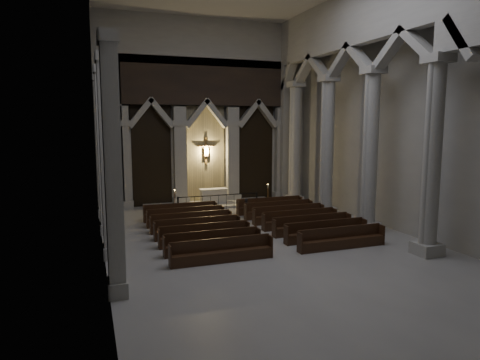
{
  "coord_description": "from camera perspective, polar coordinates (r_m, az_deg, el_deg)",
  "views": [
    {
      "loc": [
        -7.44,
        -15.94,
        5.4
      ],
      "look_at": [
        -0.69,
        3.0,
        2.68
      ],
      "focal_mm": 32.0,
      "sensor_mm": 36.0,
      "label": 1
    }
  ],
  "objects": [
    {
      "name": "sanctuary_step",
      "position": [
        28.07,
        -3.89,
        -3.25
      ],
      "size": [
        8.5,
        2.6,
        0.15
      ],
      "primitive_type": "cube",
      "color": "#A9A69D",
      "rests_on": "ground"
    },
    {
      "name": "worshipper",
      "position": [
        24.49,
        0.89,
        -3.75
      ],
      "size": [
        0.44,
        0.33,
        1.08
      ],
      "primitive_type": "imported",
      "rotation": [
        0.0,
        0.0,
        0.19
      ],
      "color": "black",
      "rests_on": "ground"
    },
    {
      "name": "sanctuary_wall",
      "position": [
        28.49,
        -4.53,
        10.12
      ],
      "size": [
        14.0,
        0.77,
        12.0
      ],
      "color": "#A9A69D",
      "rests_on": "ground"
    },
    {
      "name": "right_arcade",
      "position": [
        21.72,
        17.64,
        13.77
      ],
      "size": [
        1.0,
        24.0,
        12.0
      ],
      "color": "#A9A69D",
      "rests_on": "ground"
    },
    {
      "name": "altar_rail",
      "position": [
        26.33,
        -2.88,
        -2.66
      ],
      "size": [
        5.14,
        0.09,
        1.01
      ],
      "color": "black",
      "rests_on": "ground"
    },
    {
      "name": "altar",
      "position": [
        28.16,
        -3.56,
        -2.09
      ],
      "size": [
        1.83,
        0.73,
        0.93
      ],
      "color": "beige",
      "rests_on": "sanctuary_step"
    },
    {
      "name": "room",
      "position": [
        17.73,
        5.54,
        14.8
      ],
      "size": [
        24.0,
        24.1,
        12.0
      ],
      "color": "#9B9893",
      "rests_on": "ground"
    },
    {
      "name": "left_pilasters",
      "position": [
        19.51,
        -17.56,
        2.96
      ],
      "size": [
        0.6,
        13.0,
        8.03
      ],
      "color": "#A9A69D",
      "rests_on": "ground"
    },
    {
      "name": "candle_stand_right",
      "position": [
        27.58,
        3.74,
        -2.75
      ],
      "size": [
        0.25,
        0.25,
        1.49
      ],
      "color": "#AE7035",
      "rests_on": "ground"
    },
    {
      "name": "pews",
      "position": [
        21.28,
        1.46,
        -6.17
      ],
      "size": [
        9.52,
        8.19,
        0.92
      ],
      "color": "black",
      "rests_on": "ground"
    },
    {
      "name": "candle_stand_left",
      "position": [
        26.15,
        -8.68,
        -3.47
      ],
      "size": [
        0.23,
        0.23,
        1.38
      ],
      "color": "#AE7035",
      "rests_on": "ground"
    }
  ]
}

